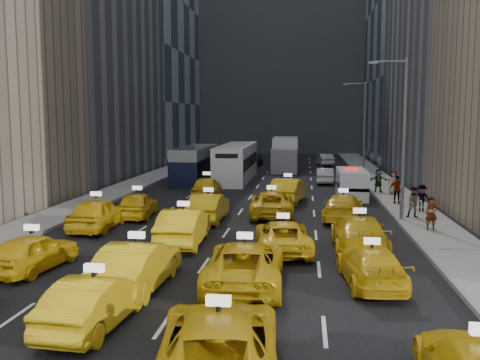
% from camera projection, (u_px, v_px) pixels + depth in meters
% --- Properties ---
extents(ground, '(160.00, 160.00, 0.00)m').
position_uv_depth(ground, '(194.00, 281.00, 19.12)').
color(ground, black).
rests_on(ground, ground).
extents(sidewalk_west, '(3.00, 90.00, 0.15)m').
position_uv_depth(sidewalk_west, '(133.00, 185.00, 45.01)').
color(sidewalk_west, gray).
rests_on(sidewalk_west, ground).
extents(sidewalk_east, '(3.00, 90.00, 0.15)m').
position_uv_depth(sidewalk_east, '(388.00, 189.00, 42.49)').
color(sidewalk_east, gray).
rests_on(sidewalk_east, ground).
extents(curb_west, '(0.15, 90.00, 0.18)m').
position_uv_depth(curb_west, '(149.00, 185.00, 44.84)').
color(curb_west, slate).
rests_on(curb_west, ground).
extents(curb_east, '(0.15, 90.00, 0.18)m').
position_uv_depth(curb_east, '(369.00, 189.00, 42.67)').
color(curb_east, slate).
rests_on(curb_east, ground).
extents(building_west_far, '(16.00, 22.00, 42.00)m').
position_uv_depth(building_west_far, '(126.00, 4.00, 72.31)').
color(building_west_far, '#2D3847').
rests_on(building_west_far, ground).
extents(building_backdrop, '(30.00, 12.00, 40.00)m').
position_uv_depth(building_backdrop, '(283.00, 30.00, 87.71)').
color(building_backdrop, slate).
rests_on(building_backdrop, ground).
extents(streetlight_near, '(2.15, 0.22, 9.00)m').
position_uv_depth(streetlight_near, '(402.00, 133.00, 29.26)').
color(streetlight_near, '#595B60').
rests_on(streetlight_near, ground).
extents(streetlight_far, '(2.15, 0.22, 9.00)m').
position_uv_depth(streetlight_far, '(363.00, 126.00, 48.98)').
color(streetlight_far, '#595B60').
rests_on(streetlight_far, ground).
extents(taxi_1, '(1.88, 4.55, 1.47)m').
position_uv_depth(taxi_1, '(95.00, 301.00, 14.89)').
color(taxi_1, gold).
rests_on(taxi_1, ground).
extents(taxi_2, '(3.35, 6.12, 1.63)m').
position_uv_depth(taxi_2, '(219.00, 346.00, 11.81)').
color(taxi_2, gold).
rests_on(taxi_2, ground).
extents(taxi_4, '(2.28, 4.47, 1.46)m').
position_uv_depth(taxi_4, '(33.00, 252.00, 20.28)').
color(taxi_4, gold).
rests_on(taxi_4, ground).
extents(taxi_5, '(1.94, 5.06, 1.65)m').
position_uv_depth(taxi_5, '(137.00, 265.00, 18.16)').
color(taxi_5, gold).
rests_on(taxi_5, ground).
extents(taxi_6, '(2.78, 5.69, 1.56)m').
position_uv_depth(taxi_6, '(245.00, 264.00, 18.48)').
color(taxi_6, gold).
rests_on(taxi_6, ground).
extents(taxi_7, '(2.33, 4.80, 1.35)m').
position_uv_depth(taxi_7, '(371.00, 266.00, 18.56)').
color(taxi_7, gold).
rests_on(taxi_7, ground).
extents(taxi_8, '(2.21, 4.97, 1.66)m').
position_uv_depth(taxi_8, '(97.00, 214.00, 27.66)').
color(taxi_8, gold).
rests_on(taxi_8, ground).
extents(taxi_9, '(1.93, 5.13, 1.67)m').
position_uv_depth(taxi_9, '(184.00, 226.00, 24.50)').
color(taxi_9, gold).
rests_on(taxi_9, ground).
extents(taxi_10, '(2.80, 5.17, 1.38)m').
position_uv_depth(taxi_10, '(283.00, 236.00, 23.11)').
color(taxi_10, gold).
rests_on(taxi_10, ground).
extents(taxi_11, '(2.25, 5.51, 1.60)m').
position_uv_depth(taxi_11, '(359.00, 234.00, 23.09)').
color(taxi_11, gold).
rests_on(taxi_11, ground).
extents(taxi_12, '(2.19, 4.61, 1.52)m').
position_uv_depth(taxi_12, '(138.00, 205.00, 30.97)').
color(taxi_12, gold).
rests_on(taxi_12, ground).
extents(taxi_13, '(1.69, 4.74, 1.56)m').
position_uv_depth(taxi_13, '(209.00, 207.00, 29.96)').
color(taxi_13, gold).
rests_on(taxi_13, ground).
extents(taxi_14, '(2.86, 5.55, 1.50)m').
position_uv_depth(taxi_14, '(271.00, 204.00, 31.37)').
color(taxi_14, gold).
rests_on(taxi_14, ground).
extents(taxi_15, '(2.74, 5.34, 1.48)m').
position_uv_depth(taxi_15, '(343.00, 207.00, 30.21)').
color(taxi_15, gold).
rests_on(taxi_15, ground).
extents(taxi_16, '(1.97, 4.59, 1.54)m').
position_uv_depth(taxi_16, '(207.00, 187.00, 38.60)').
color(taxi_16, gold).
rests_on(taxi_16, ground).
extents(taxi_17, '(2.46, 5.28, 1.68)m').
position_uv_depth(taxi_17, '(288.00, 190.00, 36.29)').
color(taxi_17, gold).
rests_on(taxi_17, ground).
extents(nypd_van, '(2.09, 5.15, 2.19)m').
position_uv_depth(nypd_van, '(351.00, 184.00, 38.53)').
color(nypd_van, silver).
rests_on(nypd_van, ground).
extents(double_decker, '(2.71, 10.66, 3.08)m').
position_uv_depth(double_decker, '(196.00, 164.00, 48.24)').
color(double_decker, black).
rests_on(double_decker, ground).
extents(city_bus, '(3.77, 12.80, 3.26)m').
position_uv_depth(city_bus, '(236.00, 163.00, 49.18)').
color(city_bus, silver).
rests_on(city_bus, ground).
extents(box_truck, '(2.68, 7.80, 3.56)m').
position_uv_depth(box_truck, '(285.00, 154.00, 57.56)').
color(box_truck, silver).
rests_on(box_truck, ground).
extents(misc_car_0, '(1.48, 4.12, 1.35)m').
position_uv_depth(misc_car_0, '(325.00, 176.00, 46.81)').
color(misc_car_0, '#B5B8BD').
rests_on(misc_car_0, ground).
extents(misc_car_1, '(3.05, 6.02, 1.63)m').
position_uv_depth(misc_car_1, '(215.00, 162.00, 59.50)').
color(misc_car_1, black).
rests_on(misc_car_1, ground).
extents(misc_car_2, '(2.74, 5.39, 1.50)m').
position_uv_depth(misc_car_2, '(281.00, 160.00, 62.57)').
color(misc_car_2, slate).
rests_on(misc_car_2, ground).
extents(misc_car_3, '(1.85, 4.11, 1.37)m').
position_uv_depth(misc_car_3, '(255.00, 160.00, 63.69)').
color(misc_car_3, black).
rests_on(misc_car_3, ground).
extents(misc_car_4, '(2.07, 4.52, 1.44)m').
position_uv_depth(misc_car_4, '(325.00, 160.00, 63.54)').
color(misc_car_4, '#999BA1').
rests_on(misc_car_4, ground).
extents(pedestrian_0, '(0.63, 0.44, 1.66)m').
position_uv_depth(pedestrian_0, '(431.00, 214.00, 26.89)').
color(pedestrian_0, gray).
rests_on(pedestrian_0, sidewalk_east).
extents(pedestrian_1, '(0.90, 0.56, 1.75)m').
position_uv_depth(pedestrian_1, '(414.00, 202.00, 30.13)').
color(pedestrian_1, gray).
rests_on(pedestrian_1, sidewalk_east).
extents(pedestrian_2, '(1.07, 0.49, 1.61)m').
position_uv_depth(pedestrian_2, '(422.00, 198.00, 32.13)').
color(pedestrian_2, gray).
rests_on(pedestrian_2, sidewalk_east).
extents(pedestrian_3, '(1.10, 0.58, 1.80)m').
position_uv_depth(pedestrian_3, '(397.00, 190.00, 35.16)').
color(pedestrian_3, gray).
rests_on(pedestrian_3, sidewalk_east).
extents(pedestrian_4, '(0.96, 0.73, 1.75)m').
position_uv_depth(pedestrian_4, '(394.00, 182.00, 39.16)').
color(pedestrian_4, gray).
rests_on(pedestrian_4, sidewalk_east).
extents(pedestrian_5, '(1.64, 0.56, 1.74)m').
position_uv_depth(pedestrian_5, '(378.00, 181.00, 40.33)').
color(pedestrian_5, gray).
rests_on(pedestrian_5, sidewalk_east).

